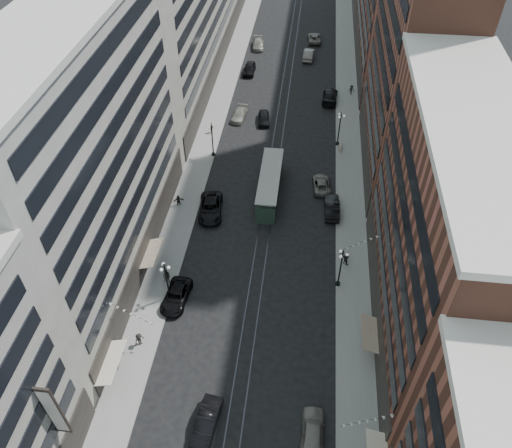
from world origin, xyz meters
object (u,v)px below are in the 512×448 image
at_px(streetcar, 270,185).
at_px(car_extra_1, 258,44).
at_px(car_4, 313,432).
at_px(car_extra_0, 314,38).
at_px(car_7, 211,208).
at_px(pedestrian_5, 178,200).
at_px(car_2, 176,296).
at_px(pedestrian_6, 211,128).
at_px(lamppost_se_far, 341,267).
at_px(pedestrian_2, 167,276).
at_px(car_14, 308,55).
at_px(pedestrian_7, 346,258).
at_px(lamppost_sw_mid, 212,138).
at_px(car_5, 206,423).
at_px(car_13, 264,118).
at_px(car_9, 249,69).
at_px(pedestrian_8, 341,148).
at_px(pedestrian_extra_0, 139,339).
at_px(lamppost_sw_far, 167,280).
at_px(pedestrian_extra_1, 114,363).
at_px(car_10, 332,207).
at_px(lamppost_se_mid, 339,128).
at_px(car_12, 330,96).
at_px(car_8, 239,115).
at_px(pedestrian_9, 351,90).
at_px(car_11, 321,184).

xyz_separation_m(streetcar, car_extra_1, (-6.80, 46.12, -0.78)).
distance_m(car_4, car_extra_0, 83.07).
relative_size(car_7, pedestrian_5, 4.14).
relative_size(car_2, pedestrian_6, 3.40).
bearing_deg(car_2, lamppost_se_far, 18.26).
distance_m(pedestrian_2, car_14, 60.65).
relative_size(car_2, pedestrian_7, 2.93).
relative_size(lamppost_sw_mid, pedestrian_7, 3.01).
distance_m(car_5, car_13, 50.99).
xyz_separation_m(car_9, pedestrian_7, (17.28, -46.53, 0.20)).
relative_size(car_7, pedestrian_8, 3.30).
bearing_deg(pedestrian_7, car_14, -48.94).
relative_size(car_extra_1, pedestrian_extra_0, 3.27).
xyz_separation_m(car_7, pedestrian_7, (17.33, -7.00, 0.19)).
xyz_separation_m(lamppost_sw_mid, car_4, (16.12, -40.53, -2.26)).
height_order(car_13, car_14, car_14).
relative_size(lamppost_sw_far, pedestrian_extra_1, 2.93).
height_order(car_10, car_14, car_14).
relative_size(lamppost_sw_far, car_13, 1.23).
distance_m(lamppost_se_mid, pedestrian_7, 24.72).
relative_size(pedestrian_6, pedestrian_8, 0.83).
relative_size(pedestrian_6, car_extra_0, 0.29).
height_order(car_12, car_extra_0, car_12).
bearing_deg(car_5, car_14, 91.97).
distance_m(car_2, pedestrian_6, 33.30).
relative_size(car_7, pedestrian_6, 3.97).
distance_m(streetcar, car_8, 19.99).
xyz_separation_m(car_5, car_10, (10.85, 30.22, 0.04)).
xyz_separation_m(lamppost_se_far, car_2, (-17.60, -4.23, -2.35)).
bearing_deg(pedestrian_extra_0, pedestrian_8, 8.90).
bearing_deg(car_12, pedestrian_6, 37.76).
xyz_separation_m(streetcar, car_4, (6.92, -32.59, -0.72)).
bearing_deg(car_extra_1, car_4, -87.04).
relative_size(pedestrian_9, car_extra_1, 0.32).
relative_size(lamppost_se_far, car_10, 1.04).
height_order(lamppost_sw_far, streetcar, lamppost_sw_far).
distance_m(car_14, pedestrian_7, 54.26).
bearing_deg(pedestrian_6, car_12, -122.62).
bearing_deg(pedestrian_7, car_4, 115.58).
relative_size(car_11, pedestrian_7, 2.70).
height_order(car_4, car_9, car_9).
relative_size(car_4, car_9, 0.97).
bearing_deg(pedestrian_9, car_5, -113.82).
relative_size(car_4, pedestrian_9, 2.83).
xyz_separation_m(car_2, car_10, (16.80, 16.64, 0.13)).
distance_m(pedestrian_6, car_extra_1, 32.41).
height_order(lamppost_sw_far, pedestrian_7, lamppost_sw_far).
bearing_deg(car_2, pedestrian_2, 128.75).
xyz_separation_m(car_5, pedestrian_8, (12.04, 43.55, 0.27)).
distance_m(car_5, pedestrian_7, 24.62).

